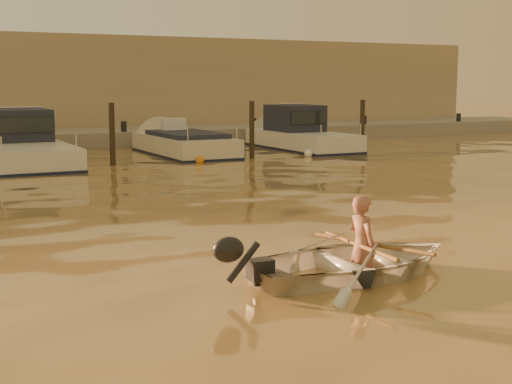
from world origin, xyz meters
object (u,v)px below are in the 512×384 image
moored_boat_2 (19,144)px  moored_boat_4 (302,134)px  person (362,246)px  waterfront_building (41,88)px  moored_boat_3 (184,149)px  dinghy (356,261)px

moored_boat_2 → moored_boat_4: (10.87, 0.00, 0.00)m
person → waterfront_building: 27.92m
moored_boat_2 → moored_boat_3: bearing=0.0°
dinghy → moored_boat_4: moored_boat_4 is taller
moored_boat_2 → moored_boat_3: moored_boat_2 is taller
moored_boat_2 → moored_boat_3: (5.83, 0.00, -0.40)m
dinghy → person: 0.22m
moored_boat_2 → moored_boat_3: 5.85m
dinghy → waterfront_building: size_ratio=0.07×
person → moored_boat_4: (8.96, 16.84, 0.22)m
person → moored_boat_2: bearing=4.7°
moored_boat_3 → dinghy: bearing=-103.4°
moored_boat_3 → waterfront_building: waterfront_building is taller
moored_boat_3 → moored_boat_4: bearing=0.0°
dinghy → person: (0.10, 0.00, 0.20)m
person → moored_boat_3: bearing=-14.9°
moored_boat_3 → moored_boat_4: moored_boat_4 is taller
moored_boat_2 → moored_boat_3: size_ratio=1.35×
waterfront_building → moored_boat_3: bearing=-74.3°
waterfront_building → moored_boat_2: bearing=-104.0°
moored_boat_2 → dinghy: bearing=-83.8°
moored_boat_3 → moored_boat_4: (5.04, 0.00, 0.40)m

